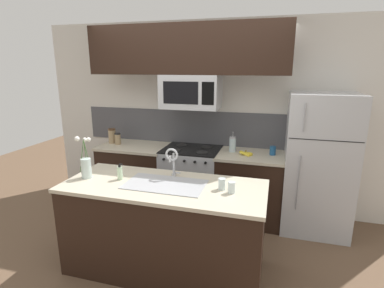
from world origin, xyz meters
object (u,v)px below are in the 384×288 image
Objects in this scene: microwave at (191,92)px; storage_jar_medium at (118,139)px; refrigerator at (318,163)px; spare_glass at (232,187)px; drinking_glass at (222,184)px; banana_bunch at (246,153)px; coffee_tin at (273,151)px; storage_jar_tall at (112,136)px; dish_soap_bottle at (120,173)px; flower_vase at (86,166)px; stove_range at (191,181)px; french_press at (233,144)px; sink_faucet at (172,158)px.

storage_jar_medium is (-1.10, 0.01, -0.69)m from microwave.
refrigerator is at bearing 1.47° from microwave.
storage_jar_medium is 2.23m from spare_glass.
refrigerator is 16.32× the size of spare_glass.
banana_bunch is at bearing 85.22° from drinking_glass.
refrigerator is 1.57m from drinking_glass.
storage_jar_medium is at bearing 145.43° from spare_glass.
refrigerator is at bearing 52.12° from drinking_glass.
drinking_glass is at bearing -108.38° from coffee_tin.
microwave is at bearing 176.96° from banana_bunch.
spare_glass is (1.94, -1.30, -0.05)m from storage_jar_tall.
flower_vase is (-0.35, -0.05, 0.05)m from dish_soap_bottle.
storage_jar_medium is 1.53× the size of drinking_glass.
storage_jar_tall is 2.23m from drinking_glass.
banana_bunch is 1.21m from spare_glass.
dish_soap_bottle is (-1.43, -1.30, 0.01)m from coffee_tin.
storage_jar_tall reaches higher than storage_jar_medium.
refrigerator reaches higher than spare_glass.
refrigerator is (1.60, 0.02, 0.39)m from stove_range.
coffee_tin reaches higher than drinking_glass.
storage_jar_tall is 1.33× the size of storage_jar_medium.
french_press reaches higher than dish_soap_bottle.
sink_faucet is at bearing -131.34° from coffee_tin.
sink_faucet is 0.69m from spare_glass.
flower_vase is at bearing -143.09° from coffee_tin.
coffee_tin reaches higher than spare_glass.
microwave reaches higher than coffee_tin.
dish_soap_bottle is at bearing 7.33° from flower_vase.
microwave reaches higher than stove_range.
refrigerator is at bearing 5.28° from banana_bunch.
refrigerator is 2.70m from storage_jar_medium.
microwave is 7.13× the size of spare_glass.
spare_glass is (0.00, -1.21, 0.03)m from banana_bunch.
french_press reaches higher than storage_jar_tall.
stove_range is at bearing 120.04° from spare_glass.
microwave is 0.44× the size of refrigerator.
spare_glass is 1.46m from flower_vase.
dish_soap_bottle is at bearing -56.89° from storage_jar_tall.
microwave reaches higher than refrigerator.
drinking_glass is (0.09, -1.28, -0.05)m from french_press.
dish_soap_bottle is at bearing -156.59° from sink_faucet.
french_press is at bearing 46.70° from flower_vase.
stove_range is at bearing 73.15° from dish_soap_bottle.
storage_jar_tall reaches higher than coffee_tin.
stove_range is at bearing 0.36° from storage_jar_medium.
spare_glass is (0.73, -1.27, 0.50)m from stove_range.
storage_jar_tall reaches higher than stove_range.
stove_range is 4.89× the size of banana_bunch.
microwave is 1.17m from sink_faucet.
coffee_tin is at bearing 176.82° from refrigerator.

